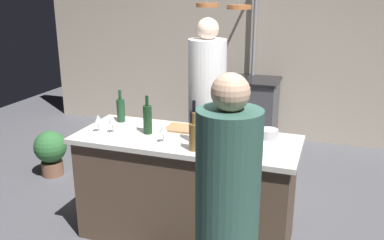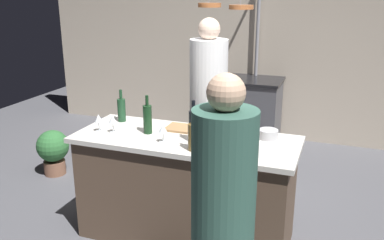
{
  "view_description": "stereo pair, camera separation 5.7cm",
  "coord_description": "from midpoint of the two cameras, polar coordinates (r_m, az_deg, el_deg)",
  "views": [
    {
      "loc": [
        1.08,
        -2.97,
        2.04
      ],
      "look_at": [
        0.0,
        0.15,
        1.0
      ],
      "focal_mm": 39.36,
      "sensor_mm": 36.0,
      "label": 1
    },
    {
      "loc": [
        1.14,
        -2.96,
        2.04
      ],
      "look_at": [
        0.0,
        0.15,
        1.0
      ],
      "focal_mm": 39.36,
      "sensor_mm": 36.0,
      "label": 2
    }
  ],
  "objects": [
    {
      "name": "chef",
      "position": [
        4.26,
        1.64,
        0.84
      ],
      "size": [
        0.37,
        0.37,
        1.77
      ],
      "color": "white",
      "rests_on": "ground_plane"
    },
    {
      "name": "guest_right",
      "position": [
        2.4,
        4.01,
        -14.74
      ],
      "size": [
        0.35,
        0.35,
        1.65
      ],
      "color": "#33594C",
      "rests_on": "ground_plane"
    },
    {
      "name": "mixing_bowl_steel",
      "position": [
        3.38,
        9.85,
        -1.85
      ],
      "size": [
        0.15,
        0.15,
        0.08
      ],
      "primitive_type": "cylinder",
      "color": "#B7B7BC",
      "rests_on": "kitchen_island"
    },
    {
      "name": "wine_bottle_amber",
      "position": [
        3.06,
        -0.3,
        -2.21
      ],
      "size": [
        0.07,
        0.07,
        0.29
      ],
      "color": "brown",
      "rests_on": "kitchen_island"
    },
    {
      "name": "wine_glass_near_right_guest",
      "position": [
        3.23,
        -4.39,
        -1.28
      ],
      "size": [
        0.07,
        0.07,
        0.15
      ],
      "color": "silver",
      "rests_on": "kitchen_island"
    },
    {
      "name": "wine_bottle_red",
      "position": [
        3.44,
        -6.52,
        0.15
      ],
      "size": [
        0.07,
        0.07,
        0.32
      ],
      "color": "#143319",
      "rests_on": "kitchen_island"
    },
    {
      "name": "kitchen_island",
      "position": [
        3.54,
        -1.27,
        -9.18
      ],
      "size": [
        1.8,
        0.72,
        0.9
      ],
      "color": "brown",
      "rests_on": "ground_plane"
    },
    {
      "name": "pepper_mill",
      "position": [
        3.2,
        5.25,
        -1.48
      ],
      "size": [
        0.05,
        0.05,
        0.21
      ],
      "primitive_type": "cylinder",
      "color": "#382319",
      "rests_on": "kitchen_island"
    },
    {
      "name": "potted_plant",
      "position": [
        5.0,
        -18.92,
        -3.91
      ],
      "size": [
        0.36,
        0.36,
        0.52
      ],
      "color": "brown",
      "rests_on": "ground_plane"
    },
    {
      "name": "overhead_pot_rack",
      "position": [
        5.12,
        6.02,
        12.74
      ],
      "size": [
        0.61,
        1.39,
        2.17
      ],
      "color": "gray",
      "rests_on": "ground_plane"
    },
    {
      "name": "ground_plane",
      "position": [
        3.77,
        -1.22,
        -15.34
      ],
      "size": [
        9.0,
        9.0,
        0.0
      ],
      "primitive_type": "plane",
      "color": "#4C4C51"
    },
    {
      "name": "cutting_board",
      "position": [
        3.54,
        -1.42,
        -1.16
      ],
      "size": [
        0.32,
        0.22,
        0.02
      ],
      "primitive_type": "cube",
      "color": "#997047",
      "rests_on": "kitchen_island"
    },
    {
      "name": "wine_glass_by_chef",
      "position": [
        3.55,
        -13.05,
        0.05
      ],
      "size": [
        0.07,
        0.07,
        0.15
      ],
      "color": "silver",
      "rests_on": "kitchen_island"
    },
    {
      "name": "wine_bottle_green",
      "position": [
        3.78,
        -10.06,
        1.38
      ],
      "size": [
        0.07,
        0.07,
        0.29
      ],
      "color": "#193D23",
      "rests_on": "kitchen_island"
    },
    {
      "name": "wine_bottle_dark",
      "position": [
        3.24,
        -0.25,
        -0.75
      ],
      "size": [
        0.07,
        0.07,
        0.33
      ],
      "color": "black",
      "rests_on": "kitchen_island"
    },
    {
      "name": "stove_range",
      "position": [
        5.75,
        7.24,
        1.24
      ],
      "size": [
        0.8,
        0.64,
        0.89
      ],
      "color": "#47474C",
      "rests_on": "ground_plane"
    },
    {
      "name": "mixing_bowl_wooden",
      "position": [
        3.1,
        2.98,
        -3.31
      ],
      "size": [
        0.16,
        0.16,
        0.08
      ],
      "primitive_type": "cylinder",
      "color": "brown",
      "rests_on": "kitchen_island"
    },
    {
      "name": "back_wall",
      "position": [
        5.97,
        8.38,
        10.16
      ],
      "size": [
        6.4,
        0.16,
        2.6
      ],
      "primitive_type": "cube",
      "color": "#BCAD99",
      "rests_on": "ground_plane"
    },
    {
      "name": "wine_glass_near_left_guest",
      "position": [
        3.5,
        -11.18,
        -0.06
      ],
      "size": [
        0.07,
        0.07,
        0.15
      ],
      "color": "silver",
      "rests_on": "kitchen_island"
    }
  ]
}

